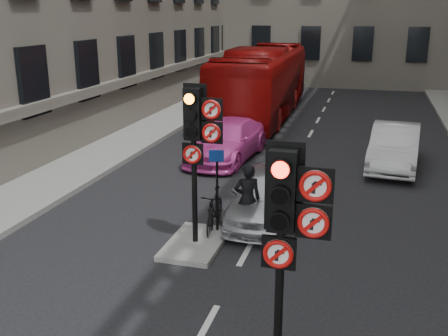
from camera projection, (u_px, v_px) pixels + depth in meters
The scene contains 11 objects.
pavement_left at pixel (106, 149), 19.97m from camera, with size 3.00×50.00×0.16m, color gray.
centre_island at pixel (195, 243), 11.97m from camera, with size 1.20×2.00×0.12m, color gray.
signal_near at pixel (288, 218), 6.85m from camera, with size 0.91×0.40×3.58m.
signal_far at pixel (197, 131), 11.17m from camera, with size 0.91×0.40×3.58m.
car_silver at pixel (266, 195), 13.32m from camera, with size 1.57×3.90×1.33m, color #B3B5BB.
car_white at pixel (394, 147), 17.75m from camera, with size 1.53×4.39×1.44m, color silver.
car_pink at pixel (227, 140), 18.74m from camera, with size 1.92×4.71×1.37m, color #D13D9D.
bus_red at pixel (262, 82), 25.91m from camera, with size 2.88×12.32×3.43m, color maroon.
motorcycle at pixel (215, 210), 12.72m from camera, with size 0.48×1.69×1.02m, color black.
motorcyclist at pixel (247, 199), 12.40m from camera, with size 0.64×0.42×1.75m, color black.
info_sign at pixel (217, 179), 12.18m from camera, with size 0.34×0.13×1.99m.
Camera 1 is at (2.41, -5.36, 5.20)m, focal length 42.00 mm.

